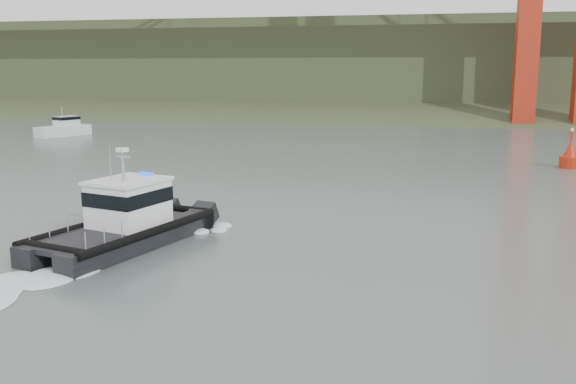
{
  "coord_description": "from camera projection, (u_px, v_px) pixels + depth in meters",
  "views": [
    {
      "loc": [
        4.78,
        -21.32,
        7.86
      ],
      "look_at": [
        -1.28,
        6.71,
        2.4
      ],
      "focal_mm": 40.0,
      "sensor_mm": 36.0,
      "label": 1
    }
  ],
  "objects": [
    {
      "name": "ground",
      "position": [
        283.0,
        293.0,
        22.94
      ],
      "size": [
        400.0,
        400.0,
        0.0
      ],
      "primitive_type": "plane",
      "color": "#4C5A55",
      "rests_on": "ground"
    },
    {
      "name": "nav_buoy",
      "position": [
        570.0,
        157.0,
        52.19
      ],
      "size": [
        1.65,
        1.65,
        3.44
      ],
      "color": "#AF1E0C",
      "rests_on": "ground"
    },
    {
      "name": "headlands",
      "position": [
        407.0,
        74.0,
        142.12
      ],
      "size": [
        500.0,
        105.36,
        27.12
      ],
      "color": "#333E23",
      "rests_on": "ground"
    },
    {
      "name": "patrol_boat",
      "position": [
        125.0,
        220.0,
        29.13
      ],
      "size": [
        5.81,
        10.05,
        4.6
      ],
      "rotation": [
        0.0,
        0.0,
        -0.27
      ],
      "color": "black",
      "rests_on": "ground"
    },
    {
      "name": "motorboat",
      "position": [
        64.0,
        128.0,
        77.82
      ],
      "size": [
        4.63,
        7.07,
        3.7
      ],
      "rotation": [
        0.0,
        0.0,
        -0.39
      ],
      "color": "silver",
      "rests_on": "ground"
    }
  ]
}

